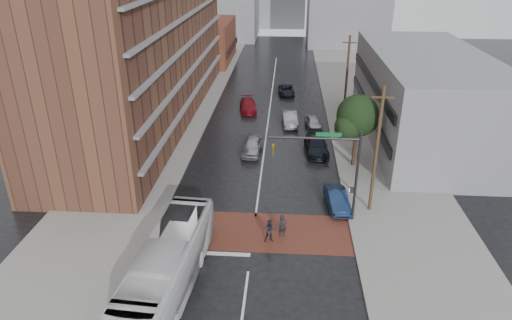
# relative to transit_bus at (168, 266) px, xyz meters

# --- Properties ---
(ground) EXTENTS (160.00, 160.00, 0.00)m
(ground) POSITION_rel_transit_bus_xyz_m (4.56, 5.92, -1.69)
(ground) COLOR black
(ground) RESTS_ON ground
(crosswalk) EXTENTS (14.00, 5.00, 0.02)m
(crosswalk) POSITION_rel_transit_bus_xyz_m (4.56, 6.42, -1.68)
(crosswalk) COLOR brown
(crosswalk) RESTS_ON ground
(sidewalk_west) EXTENTS (9.00, 90.00, 0.15)m
(sidewalk_west) POSITION_rel_transit_bus_xyz_m (-6.94, 30.92, -1.61)
(sidewalk_west) COLOR gray
(sidewalk_west) RESTS_ON ground
(sidewalk_east) EXTENTS (9.00, 90.00, 0.15)m
(sidewalk_east) POSITION_rel_transit_bus_xyz_m (16.06, 30.92, -1.61)
(sidewalk_east) COLOR gray
(sidewalk_east) RESTS_ON ground
(storefront_west) EXTENTS (8.00, 16.00, 7.00)m
(storefront_west) POSITION_rel_transit_bus_xyz_m (-7.44, 59.92, 1.81)
(storefront_west) COLOR brown
(storefront_west) RESTS_ON ground
(building_east) EXTENTS (11.00, 26.00, 9.00)m
(building_east) POSITION_rel_transit_bus_xyz_m (21.06, 25.92, 2.81)
(building_east) COLOR gray
(building_east) RESTS_ON ground
(street_tree) EXTENTS (4.20, 4.10, 6.90)m
(street_tree) POSITION_rel_transit_bus_xyz_m (13.08, 17.95, 3.04)
(street_tree) COLOR #332319
(street_tree) RESTS_ON ground
(signal_mast) EXTENTS (6.50, 0.30, 7.20)m
(signal_mast) POSITION_rel_transit_bus_xyz_m (10.41, 8.42, 3.04)
(signal_mast) COLOR #2D2D33
(signal_mast) RESTS_ON ground
(utility_pole_near) EXTENTS (1.60, 0.26, 10.00)m
(utility_pole_near) POSITION_rel_transit_bus_xyz_m (13.36, 9.92, 3.45)
(utility_pole_near) COLOR #473321
(utility_pole_near) RESTS_ON ground
(utility_pole_far) EXTENTS (1.60, 0.26, 10.00)m
(utility_pole_far) POSITION_rel_transit_bus_xyz_m (13.36, 29.92, 3.45)
(utility_pole_far) COLOR #473321
(utility_pole_far) RESTS_ON ground
(transit_bus) EXTENTS (3.68, 12.29, 3.38)m
(transit_bus) POSITION_rel_transit_bus_xyz_m (0.00, 0.00, 0.00)
(transit_bus) COLOR silver
(transit_bus) RESTS_ON ground
(pedestrian_a) EXTENTS (0.72, 0.62, 1.69)m
(pedestrian_a) POSITION_rel_transit_bus_xyz_m (6.65, 6.03, -0.85)
(pedestrian_a) COLOR black
(pedestrian_a) RESTS_ON ground
(pedestrian_b) EXTENTS (0.97, 0.83, 1.73)m
(pedestrian_b) POSITION_rel_transit_bus_xyz_m (5.82, 5.28, -0.83)
(pedestrian_b) COLOR black
(pedestrian_b) RESTS_ON ground
(car_travel_a) EXTENTS (2.10, 4.60, 1.53)m
(car_travel_a) POSITION_rel_transit_bus_xyz_m (3.40, 20.24, -0.92)
(car_travel_a) COLOR #AAACB2
(car_travel_a) RESTS_ON ground
(car_travel_b) EXTENTS (1.99, 4.72, 1.52)m
(car_travel_b) POSITION_rel_transit_bus_xyz_m (7.11, 28.40, -0.93)
(car_travel_b) COLOR #A1A3A8
(car_travel_b) RESTS_ON ground
(car_travel_c) EXTENTS (2.67, 5.07, 1.40)m
(car_travel_c) POSITION_rel_transit_bus_xyz_m (1.89, 33.06, -0.99)
(car_travel_c) COLOR maroon
(car_travel_c) RESTS_ON ground
(suv_travel) EXTENTS (2.41, 4.67, 1.26)m
(suv_travel) POSITION_rel_transit_bus_xyz_m (6.63, 40.44, -1.06)
(suv_travel) COLOR black
(suv_travel) RESTS_ON ground
(car_parked_near) EXTENTS (1.96, 4.38, 1.39)m
(car_parked_near) POSITION_rel_transit_bus_xyz_m (10.86, 10.28, -0.99)
(car_parked_near) COLOR #142647
(car_parked_near) RESTS_ON ground
(car_parked_mid) EXTENTS (2.48, 5.39, 1.53)m
(car_parked_mid) POSITION_rel_transit_bus_xyz_m (9.76, 20.84, -0.93)
(car_parked_mid) COLOR black
(car_parked_mid) RESTS_ON ground
(car_parked_far) EXTENTS (2.09, 3.96, 1.28)m
(car_parked_far) POSITION_rel_transit_bus_xyz_m (9.76, 27.72, -1.05)
(car_parked_far) COLOR #AEB3B6
(car_parked_far) RESTS_ON ground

